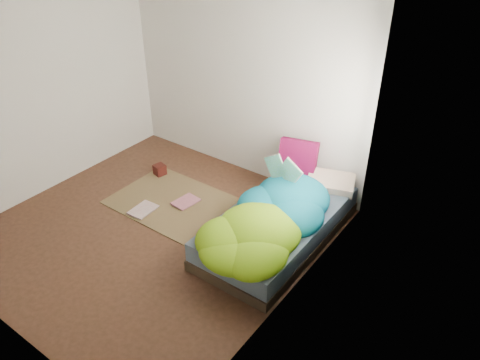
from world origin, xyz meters
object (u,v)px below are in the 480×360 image
object	(u,v)px
pillow_magenta	(298,159)
open_book	(283,161)
bed	(278,226)
floor_book_a	(136,207)
floor_book_b	(179,198)
wooden_box	(160,170)

from	to	relation	value
pillow_magenta	open_book	bearing A→B (deg)	-94.84
bed	floor_book_a	distance (m)	1.80
floor_book_b	wooden_box	bearing A→B (deg)	161.19
floor_book_b	pillow_magenta	bearing A→B (deg)	44.82
bed	floor_book_a	world-z (taller)	bed
wooden_box	bed	bearing A→B (deg)	-6.04
bed	pillow_magenta	world-z (taller)	pillow_magenta
open_book	floor_book_b	distance (m)	1.51
pillow_magenta	open_book	size ratio (longest dim) A/B	1.11
bed	pillow_magenta	xyz separation A→B (m)	(-0.25, 0.82, 0.40)
floor_book_a	bed	bearing A→B (deg)	14.06
open_book	floor_book_a	bearing A→B (deg)	-146.72
open_book	floor_book_a	distance (m)	1.92
wooden_box	floor_book_a	world-z (taller)	wooden_box
bed	floor_book_a	xyz separation A→B (m)	(-1.71, -0.53, -0.14)
open_book	wooden_box	size ratio (longest dim) A/B	2.93
pillow_magenta	wooden_box	bearing A→B (deg)	-176.24
pillow_magenta	open_book	world-z (taller)	open_book
open_book	wooden_box	distance (m)	2.01
bed	floor_book_b	world-z (taller)	bed
wooden_box	floor_book_b	distance (m)	0.70
floor_book_b	bed	bearing A→B (deg)	10.14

